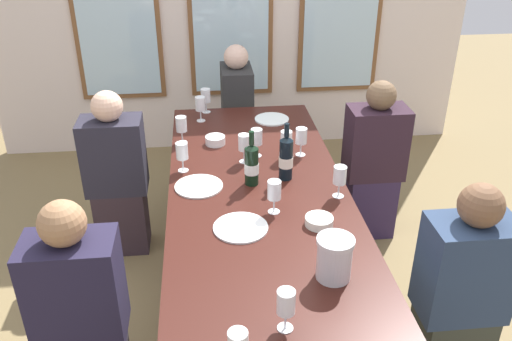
{
  "coord_description": "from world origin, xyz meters",
  "views": [
    {
      "loc": [
        -0.28,
        -2.4,
        2.17
      ],
      "look_at": [
        0.0,
        0.17,
        0.79
      ],
      "focal_mm": 37.48,
      "sensor_mm": 36.0,
      "label": 1
    }
  ],
  "objects_px": {
    "metal_pitcher": "(334,258)",
    "wine_glass_1": "(286,140)",
    "white_plate_1": "(241,228)",
    "wine_glass_6": "(244,143)",
    "wine_glass_9": "(182,152)",
    "seated_person_4": "(237,116)",
    "wine_bottle_0": "(252,164)",
    "wine_glass_4": "(340,176)",
    "tasting_bowl_0": "(319,221)",
    "seated_person_2": "(81,318)",
    "white_plate_2": "(199,186)",
    "wine_glass_10": "(181,125)",
    "tasting_bowl_1": "(215,140)",
    "wine_bottle_1": "(286,158)",
    "wine_glass_11": "(257,137)",
    "seated_person_1": "(373,165)",
    "wine_glass_7": "(301,137)",
    "seated_person_3": "(460,297)",
    "dining_table": "(259,205)",
    "wine_glass_3": "(274,191)",
    "white_plate_0": "(272,119)",
    "wine_glass_0": "(200,104)",
    "wine_glass_8": "(206,96)",
    "wine_glass_2": "(286,304)",
    "seated_person_0": "(117,178)"
  },
  "relations": [
    {
      "from": "dining_table",
      "to": "white_plate_0",
      "type": "bearing_deg",
      "value": 78.71
    },
    {
      "from": "metal_pitcher",
      "to": "wine_glass_11",
      "type": "bearing_deg",
      "value": 99.59
    },
    {
      "from": "white_plate_1",
      "to": "wine_glass_4",
      "type": "xyz_separation_m",
      "value": [
        0.53,
        0.24,
        0.12
      ]
    },
    {
      "from": "white_plate_2",
      "to": "wine_glass_10",
      "type": "xyz_separation_m",
      "value": [
        -0.1,
        0.58,
        0.11
      ]
    },
    {
      "from": "wine_glass_3",
      "to": "wine_glass_11",
      "type": "relative_size",
      "value": 1.0
    },
    {
      "from": "wine_glass_11",
      "to": "seated_person_3",
      "type": "xyz_separation_m",
      "value": [
        0.81,
        -1.1,
        -0.34
      ]
    },
    {
      "from": "wine_bottle_0",
      "to": "wine_glass_7",
      "type": "bearing_deg",
      "value": 44.0
    },
    {
      "from": "metal_pitcher",
      "to": "wine_glass_1",
      "type": "bearing_deg",
      "value": 91.28
    },
    {
      "from": "metal_pitcher",
      "to": "seated_person_1",
      "type": "height_order",
      "value": "seated_person_1"
    },
    {
      "from": "dining_table",
      "to": "white_plate_2",
      "type": "xyz_separation_m",
      "value": [
        -0.32,
        0.11,
        0.07
      ]
    },
    {
      "from": "tasting_bowl_1",
      "to": "wine_glass_4",
      "type": "relative_size",
      "value": 0.72
    },
    {
      "from": "wine_glass_7",
      "to": "seated_person_4",
      "type": "xyz_separation_m",
      "value": [
        -0.3,
        1.17,
        -0.33
      ]
    },
    {
      "from": "tasting_bowl_1",
      "to": "seated_person_3",
      "type": "distance_m",
      "value": 1.68
    },
    {
      "from": "seated_person_3",
      "to": "dining_table",
      "type": "bearing_deg",
      "value": 142.29
    },
    {
      "from": "wine_glass_1",
      "to": "wine_glass_8",
      "type": "bearing_deg",
      "value": 119.97
    },
    {
      "from": "metal_pitcher",
      "to": "white_plate_1",
      "type": "bearing_deg",
      "value": 131.86
    },
    {
      "from": "wine_glass_2",
      "to": "wine_glass_6",
      "type": "xyz_separation_m",
      "value": [
        -0.03,
        1.35,
        0.0
      ]
    },
    {
      "from": "wine_glass_8",
      "to": "seated_person_0",
      "type": "xyz_separation_m",
      "value": [
        -0.59,
        -0.53,
        -0.34
      ]
    },
    {
      "from": "tasting_bowl_0",
      "to": "seated_person_2",
      "type": "xyz_separation_m",
      "value": [
        -1.09,
        -0.29,
        -0.23
      ]
    },
    {
      "from": "wine_glass_10",
      "to": "seated_person_2",
      "type": "distance_m",
      "value": 1.4
    },
    {
      "from": "white_plate_0",
      "to": "tasting_bowl_1",
      "type": "distance_m",
      "value": 0.54
    },
    {
      "from": "white_plate_0",
      "to": "tasting_bowl_1",
      "type": "relative_size",
      "value": 1.91
    },
    {
      "from": "wine_bottle_0",
      "to": "wine_glass_4",
      "type": "height_order",
      "value": "wine_bottle_0"
    },
    {
      "from": "white_plate_0",
      "to": "tasting_bowl_1",
      "type": "bearing_deg",
      "value": -139.02
    },
    {
      "from": "tasting_bowl_1",
      "to": "seated_person_4",
      "type": "distance_m",
      "value": 1.01
    },
    {
      "from": "white_plate_1",
      "to": "wine_glass_10",
      "type": "height_order",
      "value": "wine_glass_10"
    },
    {
      "from": "white_plate_1",
      "to": "wine_glass_6",
      "type": "distance_m",
      "value": 0.7
    },
    {
      "from": "tasting_bowl_1",
      "to": "wine_glass_10",
      "type": "xyz_separation_m",
      "value": [
        -0.21,
        0.04,
        0.09
      ]
    },
    {
      "from": "metal_pitcher",
      "to": "wine_glass_1",
      "type": "relative_size",
      "value": 1.09
    },
    {
      "from": "wine_glass_11",
      "to": "wine_glass_0",
      "type": "bearing_deg",
      "value": 119.21
    },
    {
      "from": "wine_glass_4",
      "to": "tasting_bowl_0",
      "type": "bearing_deg",
      "value": -121.79
    },
    {
      "from": "wine_glass_9",
      "to": "seated_person_4",
      "type": "distance_m",
      "value": 1.4
    },
    {
      "from": "wine_glass_3",
      "to": "wine_glass_8",
      "type": "relative_size",
      "value": 1.0
    },
    {
      "from": "wine_glass_11",
      "to": "wine_glass_7",
      "type": "bearing_deg",
      "value": -3.41
    },
    {
      "from": "wine_glass_8",
      "to": "seated_person_4",
      "type": "relative_size",
      "value": 0.16
    },
    {
      "from": "tasting_bowl_0",
      "to": "seated_person_2",
      "type": "height_order",
      "value": "seated_person_2"
    },
    {
      "from": "wine_glass_3",
      "to": "wine_glass_10",
      "type": "bearing_deg",
      "value": 118.14
    },
    {
      "from": "wine_glass_0",
      "to": "seated_person_4",
      "type": "distance_m",
      "value": 0.73
    },
    {
      "from": "seated_person_1",
      "to": "wine_bottle_0",
      "type": "bearing_deg",
      "value": -148.13
    },
    {
      "from": "white_plate_0",
      "to": "wine_glass_1",
      "type": "relative_size",
      "value": 1.36
    },
    {
      "from": "wine_glass_8",
      "to": "wine_bottle_1",
      "type": "bearing_deg",
      "value": -68.13
    },
    {
      "from": "wine_bottle_1",
      "to": "wine_glass_6",
      "type": "relative_size",
      "value": 1.89
    },
    {
      "from": "tasting_bowl_0",
      "to": "wine_glass_2",
      "type": "xyz_separation_m",
      "value": [
        -0.27,
        -0.65,
        0.1
      ]
    },
    {
      "from": "tasting_bowl_1",
      "to": "seated_person_3",
      "type": "bearing_deg",
      "value": -51.02
    },
    {
      "from": "tasting_bowl_0",
      "to": "wine_glass_9",
      "type": "bearing_deg",
      "value": 136.38
    },
    {
      "from": "wine_glass_9",
      "to": "seated_person_2",
      "type": "xyz_separation_m",
      "value": [
        -0.44,
        -0.91,
        -0.34
      ]
    },
    {
      "from": "white_plate_0",
      "to": "wine_glass_7",
      "type": "height_order",
      "value": "wine_glass_7"
    },
    {
      "from": "tasting_bowl_0",
      "to": "wine_glass_0",
      "type": "bearing_deg",
      "value": 111.91
    },
    {
      "from": "white_plate_0",
      "to": "wine_glass_8",
      "type": "bearing_deg",
      "value": 157.09
    },
    {
      "from": "wine_bottle_0",
      "to": "wine_glass_3",
      "type": "xyz_separation_m",
      "value": [
        0.08,
        -0.3,
        0.0
      ]
    }
  ]
}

